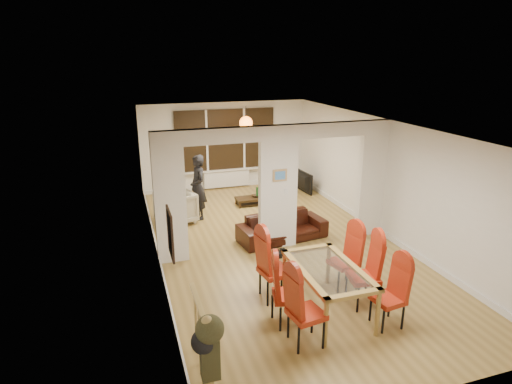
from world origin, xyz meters
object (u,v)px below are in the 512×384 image
dining_chair_rc (344,259)px  person (198,187)px  dining_chair_lc (275,266)px  dining_chair_lb (288,291)px  dining_chair_ra (388,294)px  sofa (282,227)px  bowl (256,196)px  coffee_table (252,201)px  dining_table (327,290)px  dining_chair_rb (364,273)px  bottle (257,192)px  television (300,181)px  armchair (175,208)px  dining_chair_la (307,308)px

dining_chair_rc → person: (-1.79, 4.08, 0.26)m
dining_chair_rc → dining_chair_lc: bearing=166.7°
dining_chair_lb → dining_chair_ra: dining_chair_lb is taller
sofa → dining_chair_lb: bearing=-117.6°
person → bowl: size_ratio=7.42×
person → coffee_table: (1.57, 0.55, -0.70)m
dining_table → coffee_table: size_ratio=1.84×
dining_chair_rb → bottle: bearing=100.3°
dining_chair_lc → television: bearing=52.9°
dining_table → dining_chair_lb: dining_chair_lb is taller
bottle → dining_chair_ra: bearing=-88.5°
armchair → dining_chair_ra: bearing=8.8°
person → television: person is taller
person → television: (3.28, 1.27, -0.50)m
dining_chair_ra → dining_chair_rb: (-0.05, 0.61, 0.05)m
television → bowl: (-1.61, -0.70, -0.07)m
armchair → television: bearing=93.3°
dining_chair_rb → bottle: 5.21m
coffee_table → bowl: bowl is taller
dining_table → dining_chair_lb: 0.72m
dining_table → television: bearing=70.5°
dining_chair_lb → dining_chair_rc: 1.49m
person → dining_chair_la: bearing=-3.0°
dining_chair_ra → person: bearing=101.8°
dining_chair_rc → armchair: (-2.38, 3.94, -0.15)m
dining_chair_ra → armchair: 5.71m
dining_chair_la → sofa: size_ratio=0.58×
dining_chair_lc → television: 6.01m
coffee_table → bowl: (0.11, 0.02, 0.13)m
sofa → bowl: 2.43m
bowl → dining_table: bearing=-95.5°
armchair → bowl: (2.27, 0.71, -0.16)m
dining_chair_ra → television: (1.42, 6.56, -0.21)m
bottle → armchair: bearing=-163.9°
sofa → coffee_table: bearing=80.9°
dining_chair_rc → person: bearing=101.0°
bottle → person: bearing=-162.8°
person → bottle: 1.84m
dining_chair_rb → bottle: size_ratio=3.71×
dining_chair_ra → dining_chair_rc: (-0.08, 1.21, 0.02)m
bottle → bowl: bearing=129.8°
dining_table → sofa: 2.86m
dining_chair_ra → dining_table: bearing=131.8°
dining_table → dining_chair_ra: 0.93m
dining_chair_ra → coffee_table: (-0.29, 5.84, -0.42)m
dining_chair_lb → armchair: bearing=116.5°
dining_chair_la → dining_chair_lc: (-0.00, 1.25, 0.02)m
dining_table → dining_chair_lb: (-0.70, -0.08, 0.15)m
dining_chair_rc → coffee_table: dining_chair_rc is taller
person → dining_chair_lc: bearing=-1.4°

